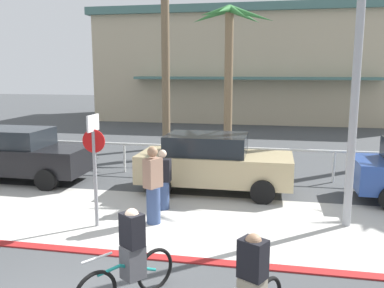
# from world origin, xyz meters

# --- Properties ---
(ground_plane) EXTENTS (80.00, 80.00, 0.00)m
(ground_plane) POSITION_xyz_m (0.00, 10.00, 0.00)
(ground_plane) COLOR #424447
(sidewalk_strip) EXTENTS (44.00, 4.00, 0.02)m
(sidewalk_strip) POSITION_xyz_m (0.00, 4.20, 0.01)
(sidewalk_strip) COLOR beige
(sidewalk_strip) RESTS_ON ground
(curb_paint) EXTENTS (44.00, 0.24, 0.03)m
(curb_paint) POSITION_xyz_m (0.00, 2.20, 0.01)
(curb_paint) COLOR maroon
(curb_paint) RESTS_ON ground
(building_backdrop) EXTENTS (22.30, 9.63, 7.59)m
(building_backdrop) POSITION_xyz_m (1.38, 26.10, 3.82)
(building_backdrop) COLOR #BCAD8E
(building_backdrop) RESTS_ON ground
(rail_fence) EXTENTS (23.28, 0.08, 1.04)m
(rail_fence) POSITION_xyz_m (-0.00, 8.50, 0.84)
(rail_fence) COLOR white
(rail_fence) RESTS_ON ground
(stop_sign_bike_lane) EXTENTS (0.52, 0.56, 2.56)m
(stop_sign_bike_lane) POSITION_xyz_m (-1.13, 3.49, 1.68)
(stop_sign_bike_lane) COLOR gray
(stop_sign_bike_lane) RESTS_ON ground
(streetlight_curb) EXTENTS (0.24, 2.54, 7.50)m
(streetlight_curb) POSITION_xyz_m (4.45, 4.40, 4.28)
(streetlight_curb) COLOR #9EA0A5
(streetlight_curb) RESTS_ON ground
(palm_tree_2) EXTENTS (3.39, 3.25, 9.13)m
(palm_tree_2) POSITION_xyz_m (-2.03, 13.14, 6.47)
(palm_tree_2) COLOR #756047
(palm_tree_2) RESTS_ON ground
(palm_tree_3) EXTENTS (3.66, 2.96, 6.18)m
(palm_tree_3) POSITION_xyz_m (0.80, 13.13, 4.68)
(palm_tree_3) COLOR #846B4C
(palm_tree_3) RESTS_ON ground
(car_black_1) EXTENTS (4.40, 2.02, 1.69)m
(car_black_1) POSITION_xyz_m (-5.24, 6.76, 0.87)
(car_black_1) COLOR black
(car_black_1) RESTS_ON ground
(car_tan_2) EXTENTS (4.40, 2.02, 1.69)m
(car_tan_2) POSITION_xyz_m (1.04, 6.76, 0.87)
(car_tan_2) COLOR tan
(car_tan_2) RESTS_ON ground
(cyclist_teal_1) EXTENTS (1.10, 1.52, 1.50)m
(cyclist_teal_1) POSITION_xyz_m (0.66, 0.72, 0.69)
(cyclist_teal_1) COLOR black
(cyclist_teal_1) RESTS_ON ground
(pedestrian_0) EXTENTS (0.43, 0.48, 1.82)m
(pedestrian_0) POSITION_xyz_m (0.08, 3.91, 0.85)
(pedestrian_0) COLOR #384C7A
(pedestrian_0) RESTS_ON ground
(pedestrian_1) EXTENTS (0.41, 0.33, 1.56)m
(pedestrian_1) POSITION_xyz_m (0.03, 4.93, 0.71)
(pedestrian_1) COLOR #384C7A
(pedestrian_1) RESTS_ON ground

